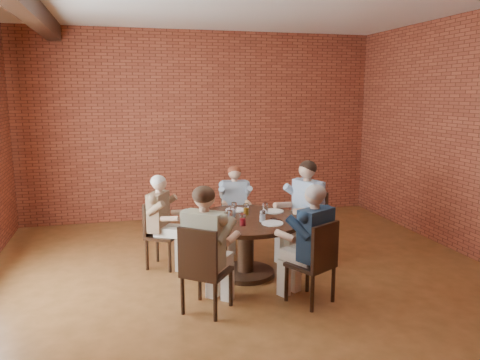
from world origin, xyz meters
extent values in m
plane|color=#945A2E|center=(0.00, 0.00, 0.00)|extent=(7.00, 7.00, 0.00)
plane|color=brown|center=(0.00, 3.50, 1.70)|extent=(7.00, 0.00, 7.00)
cylinder|color=black|center=(0.00, 0.46, 0.03)|extent=(0.73, 0.73, 0.06)
cylinder|color=black|center=(0.00, 0.46, 0.35)|extent=(0.21, 0.21, 0.64)
cylinder|color=#351F13|center=(0.00, 0.46, 0.72)|extent=(1.45, 1.45, 0.05)
cube|color=black|center=(0.93, 0.80, 0.43)|extent=(0.58, 0.58, 0.04)
cube|color=black|center=(1.12, 0.87, 0.71)|extent=(0.19, 0.44, 0.52)
cylinder|color=black|center=(0.67, 0.92, 0.21)|extent=(0.04, 0.04, 0.41)
cylinder|color=black|center=(0.81, 0.55, 0.21)|extent=(0.04, 0.04, 0.41)
cylinder|color=black|center=(1.04, 1.05, 0.21)|extent=(0.04, 0.04, 0.41)
cylinder|color=black|center=(1.18, 0.68, 0.21)|extent=(0.04, 0.04, 0.41)
cube|color=black|center=(0.13, 1.56, 0.43)|extent=(0.42, 0.42, 0.04)
cube|color=black|center=(0.15, 1.73, 0.67)|extent=(0.38, 0.08, 0.43)
cylinder|color=black|center=(-0.04, 1.43, 0.21)|extent=(0.04, 0.04, 0.41)
cylinder|color=black|center=(0.27, 1.39, 0.21)|extent=(0.04, 0.04, 0.41)
cylinder|color=black|center=(-0.01, 1.74, 0.21)|extent=(0.04, 0.04, 0.41)
cylinder|color=black|center=(0.31, 1.70, 0.21)|extent=(0.04, 0.04, 0.41)
cube|color=black|center=(-0.99, 1.01, 0.43)|extent=(0.52, 0.52, 0.04)
cube|color=black|center=(-1.14, 1.10, 0.67)|extent=(0.22, 0.35, 0.44)
cylinder|color=black|center=(-0.93, 0.79, 0.21)|extent=(0.04, 0.04, 0.41)
cylinder|color=black|center=(-0.77, 1.07, 0.21)|extent=(0.04, 0.04, 0.41)
cylinder|color=black|center=(-1.21, 0.95, 0.21)|extent=(0.04, 0.04, 0.41)
cylinder|color=black|center=(-1.05, 1.23, 0.21)|extent=(0.04, 0.04, 0.41)
cube|color=black|center=(-0.65, -0.39, 0.43)|extent=(0.62, 0.62, 0.04)
cube|color=black|center=(-0.78, -0.55, 0.70)|extent=(0.37, 0.30, 0.50)
cylinder|color=black|center=(-0.39, -0.35, 0.21)|extent=(0.04, 0.04, 0.41)
cylinder|color=black|center=(-0.69, -0.12, 0.21)|extent=(0.04, 0.04, 0.41)
cylinder|color=black|center=(-0.62, -0.66, 0.21)|extent=(0.04, 0.04, 0.41)
cylinder|color=black|center=(-0.92, -0.42, 0.21)|extent=(0.04, 0.04, 0.41)
cube|color=black|center=(0.49, -0.46, 0.43)|extent=(0.58, 0.58, 0.04)
cube|color=black|center=(0.58, -0.63, 0.69)|extent=(0.39, 0.23, 0.49)
cylinder|color=black|center=(0.57, -0.22, 0.21)|extent=(0.04, 0.04, 0.41)
cylinder|color=black|center=(0.24, -0.39, 0.21)|extent=(0.04, 0.04, 0.41)
cylinder|color=black|center=(0.74, -0.54, 0.21)|extent=(0.04, 0.04, 0.41)
cylinder|color=black|center=(0.42, -0.71, 0.21)|extent=(0.04, 0.04, 0.41)
cylinder|color=white|center=(0.45, 0.68, 0.76)|extent=(0.26, 0.26, 0.01)
cylinder|color=white|center=(-0.03, 0.88, 0.76)|extent=(0.26, 0.26, 0.01)
cylinder|color=white|center=(-0.47, 0.47, 0.76)|extent=(0.26, 0.26, 0.01)
cylinder|color=white|center=(0.25, 0.14, 0.76)|extent=(0.26, 0.26, 0.01)
cylinder|color=white|center=(0.31, 0.63, 0.82)|extent=(0.07, 0.07, 0.14)
cylinder|color=white|center=(0.05, 0.64, 0.82)|extent=(0.07, 0.07, 0.14)
cylinder|color=white|center=(-0.08, 0.75, 0.82)|extent=(0.07, 0.07, 0.14)
cylinder|color=white|center=(-0.14, 0.57, 0.82)|extent=(0.07, 0.07, 0.14)
cylinder|color=white|center=(-0.23, 0.36, 0.82)|extent=(0.07, 0.07, 0.14)
cylinder|color=white|center=(-0.12, 0.15, 0.82)|extent=(0.07, 0.07, 0.14)
cylinder|color=white|center=(0.16, 0.26, 0.82)|extent=(0.07, 0.07, 0.14)
cube|color=black|center=(0.35, 0.30, 0.75)|extent=(0.11, 0.16, 0.01)
camera|label=1|loc=(-1.48, -5.01, 2.29)|focal=35.00mm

